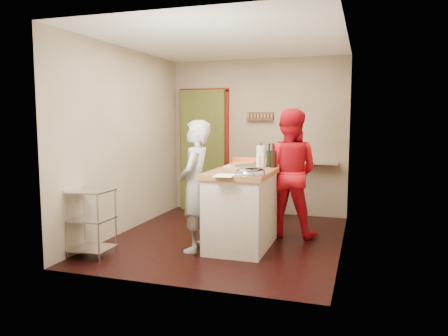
{
  "coord_description": "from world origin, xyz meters",
  "views": [
    {
      "loc": [
        1.73,
        -5.47,
        1.61
      ],
      "look_at": [
        -0.03,
        0.0,
        0.96
      ],
      "focal_mm": 35.0,
      "sensor_mm": 36.0,
      "label": 1
    }
  ],
  "objects": [
    {
      "name": "back_wall",
      "position": [
        -0.64,
        1.78,
        1.13
      ],
      "size": [
        3.0,
        0.44,
        2.6
      ],
      "color": "tan",
      "rests_on": "ground"
    },
    {
      "name": "person_red",
      "position": [
        0.76,
        0.44,
        0.87
      ],
      "size": [
        0.88,
        0.7,
        1.75
      ],
      "primitive_type": "imported",
      "rotation": [
        0.0,
        0.0,
        3.09
      ],
      "color": "red",
      "rests_on": "ground"
    },
    {
      "name": "floor",
      "position": [
        0.0,
        0.0,
        0.0
      ],
      "size": [
        3.5,
        3.5,
        0.0
      ],
      "primitive_type": "plane",
      "color": "black",
      "rests_on": "ground"
    },
    {
      "name": "wire_shelving",
      "position": [
        -1.28,
        -1.2,
        0.44
      ],
      "size": [
        0.48,
        0.4,
        0.8
      ],
      "color": "silver",
      "rests_on": "ground"
    },
    {
      "name": "stove",
      "position": [
        0.05,
        1.42,
        0.45
      ],
      "size": [
        0.6,
        0.63,
        1.0
      ],
      "color": "black",
      "rests_on": "ground"
    },
    {
      "name": "right_wall",
      "position": [
        1.5,
        0.0,
        1.3
      ],
      "size": [
        0.04,
        3.5,
        2.6
      ],
      "primitive_type": "cube",
      "color": "tan",
      "rests_on": "ground"
    },
    {
      "name": "ceiling",
      "position": [
        0.0,
        0.0,
        2.61
      ],
      "size": [
        3.0,
        3.5,
        0.02
      ],
      "primitive_type": "cube",
      "color": "white",
      "rests_on": "back_wall"
    },
    {
      "name": "left_wall",
      "position": [
        -1.5,
        0.0,
        1.3
      ],
      "size": [
        0.04,
        3.5,
        2.6
      ],
      "primitive_type": "cube",
      "color": "tan",
      "rests_on": "ground"
    },
    {
      "name": "person_stripe",
      "position": [
        -0.2,
        -0.61,
        0.8
      ],
      "size": [
        0.43,
        0.61,
        1.59
      ],
      "primitive_type": "imported",
      "rotation": [
        0.0,
        0.0,
        -1.48
      ],
      "color": "#BABABF",
      "rests_on": "ground"
    },
    {
      "name": "island",
      "position": [
        0.3,
        -0.22,
        0.51
      ],
      "size": [
        0.77,
        1.41,
        1.28
      ],
      "color": "beige",
      "rests_on": "ground"
    }
  ]
}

